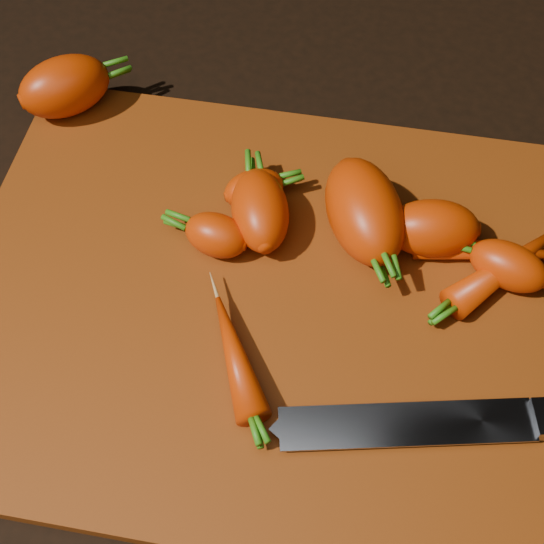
# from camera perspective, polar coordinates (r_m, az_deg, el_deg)

# --- Properties ---
(ground) EXTENTS (2.00, 2.00, 0.01)m
(ground) POSITION_cam_1_polar(r_m,az_deg,el_deg) (0.61, -0.16, -2.57)
(ground) COLOR black
(cutting_board) EXTENTS (0.50, 0.40, 0.01)m
(cutting_board) POSITION_cam_1_polar(r_m,az_deg,el_deg) (0.60, -0.17, -2.04)
(cutting_board) COLOR #80330A
(cutting_board) RESTS_ON ground
(carrot_0) EXTENTS (0.10, 0.09, 0.05)m
(carrot_0) POSITION_cam_1_polar(r_m,az_deg,el_deg) (0.73, -15.35, 13.33)
(carrot_0) COLOR #C72E00
(carrot_0) RESTS_ON cutting_board
(carrot_1) EXTENTS (0.06, 0.05, 0.04)m
(carrot_1) POSITION_cam_1_polar(r_m,az_deg,el_deg) (0.61, -4.21, 2.79)
(carrot_1) COLOR #C72E00
(carrot_1) RESTS_ON cutting_board
(carrot_2) EXTENTS (0.10, 0.12, 0.06)m
(carrot_2) POSITION_cam_1_polar(r_m,az_deg,el_deg) (0.61, 6.97, 4.58)
(carrot_2) COLOR #C72E00
(carrot_2) RESTS_ON cutting_board
(carrot_3) EXTENTS (0.07, 0.09, 0.05)m
(carrot_3) POSITION_cam_1_polar(r_m,az_deg,el_deg) (0.62, -0.91, 4.66)
(carrot_3) COLOR #C72E00
(carrot_3) RESTS_ON cutting_board
(carrot_4) EXTENTS (0.08, 0.06, 0.05)m
(carrot_4) POSITION_cam_1_polar(r_m,az_deg,el_deg) (0.62, 11.98, 3.24)
(carrot_4) COLOR #C72E00
(carrot_4) RESTS_ON cutting_board
(carrot_5) EXTENTS (0.06, 0.05, 0.03)m
(carrot_5) POSITION_cam_1_polar(r_m,az_deg,el_deg) (0.64, -1.36, 6.26)
(carrot_5) COLOR #C72E00
(carrot_5) RESTS_ON cutting_board
(carrot_6) EXTENTS (0.07, 0.06, 0.04)m
(carrot_6) POSITION_cam_1_polar(r_m,az_deg,el_deg) (0.62, 17.36, 0.44)
(carrot_6) COLOR #C72E00
(carrot_6) RESTS_ON cutting_board
(carrot_7) EXTENTS (0.11, 0.11, 0.03)m
(carrot_7) POSITION_cam_1_polar(r_m,az_deg,el_deg) (0.63, 17.60, 0.64)
(carrot_7) COLOR #C72E00
(carrot_7) RESTS_ON cutting_board
(carrot_8) EXTENTS (0.13, 0.03, 0.02)m
(carrot_8) POSITION_cam_1_polar(r_m,az_deg,el_deg) (0.63, 16.58, 1.52)
(carrot_8) COLOR #C72E00
(carrot_8) RESTS_ON cutting_board
(carrot_9) EXTENTS (0.07, 0.10, 0.03)m
(carrot_9) POSITION_cam_1_polar(r_m,az_deg,el_deg) (0.56, -2.80, -6.28)
(carrot_9) COLOR #C72E00
(carrot_9) RESTS_ON cutting_board
(knife) EXTENTS (0.29, 0.09, 0.02)m
(knife) POSITION_cam_1_polar(r_m,az_deg,el_deg) (0.55, 11.95, -11.08)
(knife) COLOR gray
(knife) RESTS_ON cutting_board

